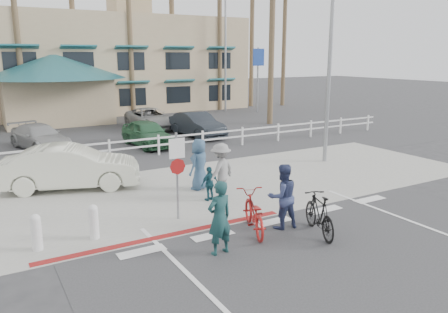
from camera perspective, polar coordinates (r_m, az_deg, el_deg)
ground at (r=12.49m, az=8.08°, el=-9.34°), size 140.00×140.00×0.00m
bike_path at (r=11.13m, az=14.57°, el=-12.53°), size 12.00×16.00×0.01m
sidewalk_plaza at (r=16.05m, az=-1.85°, el=-4.08°), size 22.00×7.00×0.01m
cross_street at (r=19.54m, az=-7.40°, el=-1.06°), size 40.00×5.00×0.01m
parking_lot at (r=28.38m, az=-14.86°, el=3.02°), size 50.00×16.00×0.01m
curb_red at (r=12.03m, az=-7.11°, el=-10.16°), size 7.00×0.25×0.02m
rail_fence at (r=21.42m, az=-8.28°, el=1.52°), size 29.40×0.16×1.00m
building at (r=41.09m, az=-17.55°, el=13.74°), size 28.00×16.00×11.30m
sign_post at (r=12.69m, az=-6.15°, el=-2.01°), size 0.50×0.10×2.90m
bollard_0 at (r=12.07m, az=-16.65°, el=-8.18°), size 0.26×0.26×0.95m
bollard_1 at (r=11.87m, az=-23.30°, el=-9.09°), size 0.26×0.26×0.95m
streetlight_0 at (r=19.99m, az=13.65°, el=12.03°), size 0.60×2.00×9.00m
streetlight_1 at (r=38.22m, az=0.19°, el=13.07°), size 0.60×2.00×9.50m
info_sign at (r=37.64m, az=4.42°, el=10.07°), size 1.20×0.16×5.60m
palm_3 at (r=34.26m, az=-25.55°, el=15.62°), size 4.00×4.00×14.00m
palm_4 at (r=35.88m, az=-19.15°, el=16.78°), size 4.00×4.00×15.00m
palm_5 at (r=35.88m, az=-12.20°, el=15.59°), size 4.00×4.00×13.00m
palm_6 at (r=38.38m, az=-6.85°, el=18.59°), size 4.00×4.00×17.00m
palm_7 at (r=39.15m, az=-0.57°, el=16.37°), size 4.00×4.00×14.00m
palm_8 at (r=42.12m, az=3.68°, el=16.79°), size 4.00×4.00×15.00m
palm_9 at (r=43.00m, az=7.88°, el=15.28°), size 4.00×4.00×13.00m
palm_11 at (r=31.04m, az=6.31°, el=17.16°), size 4.00×4.00×14.00m
bike_red at (r=12.03m, az=3.85°, el=-7.31°), size 1.44×2.23×1.11m
rider_red at (r=10.58m, az=-0.59°, el=-8.02°), size 0.73×0.53×1.85m
bike_black at (r=12.08m, az=12.34°, el=-7.37°), size 1.15×1.99×1.16m
rider_black at (r=12.26m, az=7.64°, el=-5.18°), size 0.97×0.80×1.84m
pedestrian_a at (r=14.76m, az=-0.42°, el=-1.84°), size 1.39×1.13×1.88m
pedestrian_child at (r=14.50m, az=-1.89°, el=-3.57°), size 0.73×0.42×1.17m
pedestrian_b at (r=15.66m, az=-3.25°, el=-1.03°), size 1.08×0.96×1.86m
car_white_sedan at (r=16.71m, az=-19.39°, el=-1.32°), size 5.13×3.10×1.60m
lot_car_1 at (r=24.47m, az=-22.94°, el=2.37°), size 2.97×4.69×1.27m
lot_car_2 at (r=23.62m, az=-9.97°, el=3.01°), size 1.93×4.20×1.39m
lot_car_3 at (r=26.08m, az=-3.55°, el=4.18°), size 1.88×4.49×1.44m
lot_car_5 at (r=29.35m, az=-9.63°, el=4.92°), size 2.25×4.86×1.35m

